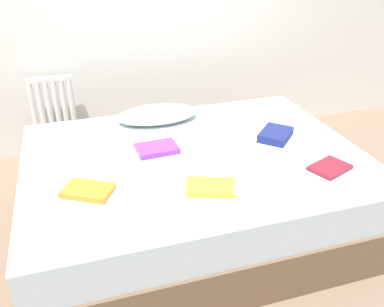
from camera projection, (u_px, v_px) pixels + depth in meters
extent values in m
plane|color=#7F6651|center=(194.00, 222.00, 2.64)|extent=(8.00, 8.00, 0.00)
cube|color=brown|center=(194.00, 204.00, 2.57)|extent=(2.00, 1.50, 0.28)
cube|color=silver|center=(194.00, 170.00, 2.45)|extent=(1.96, 1.46, 0.22)
cylinder|color=white|center=(35.00, 115.00, 3.22)|extent=(0.04, 0.04, 0.60)
cylinder|color=white|center=(43.00, 114.00, 3.23)|extent=(0.04, 0.04, 0.60)
cylinder|color=white|center=(50.00, 114.00, 3.25)|extent=(0.04, 0.04, 0.60)
cylinder|color=white|center=(58.00, 113.00, 3.26)|extent=(0.04, 0.04, 0.60)
cylinder|color=white|center=(66.00, 112.00, 3.28)|extent=(0.04, 0.04, 0.60)
cylinder|color=white|center=(73.00, 111.00, 3.29)|extent=(0.04, 0.04, 0.60)
cube|color=white|center=(48.00, 79.00, 3.12)|extent=(0.34, 0.04, 0.04)
cube|color=white|center=(60.00, 144.00, 3.39)|extent=(0.34, 0.04, 0.04)
ellipsoid|color=white|center=(157.00, 114.00, 2.81)|extent=(0.56, 0.30, 0.10)
cube|color=orange|center=(88.00, 191.00, 2.03)|extent=(0.29, 0.26, 0.03)
cube|color=yellow|center=(210.00, 187.00, 2.06)|extent=(0.29, 0.24, 0.03)
cube|color=white|center=(226.00, 134.00, 2.60)|extent=(0.23, 0.20, 0.03)
cube|color=navy|center=(276.00, 135.00, 2.58)|extent=(0.28, 0.29, 0.05)
cube|color=purple|center=(157.00, 149.00, 2.43)|extent=(0.25, 0.19, 0.03)
cube|color=maroon|center=(330.00, 168.00, 2.24)|extent=(0.26, 0.23, 0.02)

